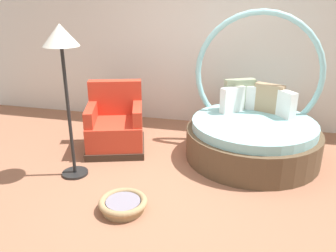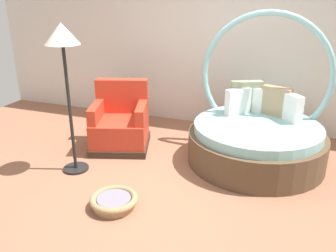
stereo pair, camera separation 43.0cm
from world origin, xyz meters
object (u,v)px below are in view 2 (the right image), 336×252
object	(u,v)px
round_daybed	(257,133)
pet_basket	(114,201)
red_armchair	(120,125)
side_table	(122,97)
floor_lamp	(63,49)

from	to	relation	value
round_daybed	pet_basket	world-z (taller)	round_daybed
red_armchair	side_table	bearing A→B (deg)	115.47
round_daybed	floor_lamp	bearing A→B (deg)	-152.69
round_daybed	side_table	distance (m)	2.49
side_table	floor_lamp	xyz separation A→B (m)	(0.25, -1.84, 1.11)
red_armchair	floor_lamp	distance (m)	1.49
red_armchair	pet_basket	world-z (taller)	red_armchair
red_armchair	pet_basket	bearing A→B (deg)	-65.89
round_daybed	side_table	bearing A→B (deg)	162.61
side_table	floor_lamp	bearing A→B (deg)	-82.18
pet_basket	red_armchair	bearing A→B (deg)	114.11
round_daybed	floor_lamp	world-z (taller)	round_daybed
pet_basket	side_table	world-z (taller)	side_table
side_table	floor_lamp	distance (m)	2.16
red_armchair	side_table	distance (m)	1.09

